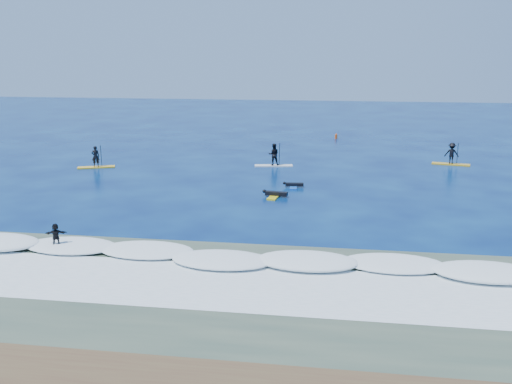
# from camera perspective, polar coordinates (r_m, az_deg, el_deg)

# --- Properties ---
(ground) EXTENTS (160.00, 160.00, 0.00)m
(ground) POSITION_cam_1_polar(r_m,az_deg,el_deg) (37.07, -1.66, -1.30)
(ground) COLOR #031244
(ground) RESTS_ON ground
(shallow_water) EXTENTS (90.00, 13.00, 0.01)m
(shallow_water) POSITION_cam_1_polar(r_m,az_deg,el_deg) (24.18, -7.55, -9.97)
(shallow_water) COLOR #344739
(shallow_water) RESTS_ON ground
(breaking_wave) EXTENTS (40.00, 6.00, 0.30)m
(breaking_wave) POSITION_cam_1_polar(r_m,az_deg,el_deg) (27.75, -5.29, -6.69)
(breaking_wave) COLOR white
(breaking_wave) RESTS_ON ground
(whitewater) EXTENTS (34.00, 5.00, 0.02)m
(whitewater) POSITION_cam_1_polar(r_m,az_deg,el_deg) (25.06, -6.92, -9.07)
(whitewater) COLOR silver
(whitewater) RESTS_ON ground
(sup_paddler_left) EXTENTS (3.16, 1.87, 2.17)m
(sup_paddler_left) POSITION_cam_1_polar(r_m,az_deg,el_deg) (50.56, -15.73, 3.11)
(sup_paddler_left) COLOR yellow
(sup_paddler_left) RESTS_ON ground
(sup_paddler_center) EXTENTS (3.37, 1.34, 2.30)m
(sup_paddler_center) POSITION_cam_1_polar(r_m,az_deg,el_deg) (49.29, 1.78, 3.57)
(sup_paddler_center) COLOR silver
(sup_paddler_center) RESTS_ON ground
(sup_paddler_right) EXTENTS (3.31, 1.44, 2.25)m
(sup_paddler_right) POSITION_cam_1_polar(r_m,az_deg,el_deg) (52.80, 18.97, 3.53)
(sup_paddler_right) COLOR gold
(sup_paddler_right) RESTS_ON ground
(prone_paddler_near) EXTENTS (1.78, 2.29, 0.47)m
(prone_paddler_near) POSITION_cam_1_polar(r_m,az_deg,el_deg) (39.12, 1.92, -0.24)
(prone_paddler_near) COLOR gold
(prone_paddler_near) RESTS_ON ground
(prone_paddler_far) EXTENTS (1.53, 1.96, 0.40)m
(prone_paddler_far) POSITION_cam_1_polar(r_m,az_deg,el_deg) (41.90, 3.76, 0.67)
(prone_paddler_far) COLOR blue
(prone_paddler_far) RESTS_ON ground
(wave_surfer) EXTENTS (1.74, 0.97, 1.21)m
(wave_surfer) POSITION_cam_1_polar(r_m,az_deg,el_deg) (30.36, -19.38, -4.20)
(wave_surfer) COLOR white
(wave_surfer) RESTS_ON breaking_wave
(marker_buoy) EXTENTS (0.30, 0.30, 0.71)m
(marker_buoy) POSITION_cam_1_polar(r_m,az_deg,el_deg) (65.49, 8.01, 5.55)
(marker_buoy) COLOR #D24B12
(marker_buoy) RESTS_ON ground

